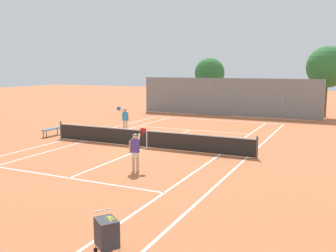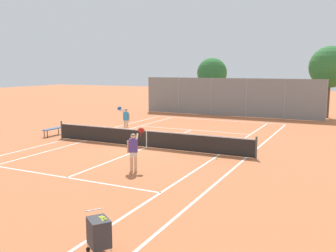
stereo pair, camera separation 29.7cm
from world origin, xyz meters
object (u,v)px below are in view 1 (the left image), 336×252
(player_far_left, at_px, (125,119))
(loose_tennis_ball_1, at_px, (165,125))
(courtside_bench, at_px, (52,130))
(tennis_net, at_px, (147,138))
(tree_behind_right, at_px, (327,68))
(ball_cart, at_px, (107,233))
(loose_tennis_ball_2, at_px, (218,159))
(loose_tennis_ball_0, at_px, (156,123))
(tree_behind_left, at_px, (209,73))
(player_near_side, at_px, (135,150))
(loose_tennis_ball_4, at_px, (114,143))

(player_far_left, distance_m, loose_tennis_ball_1, 4.14)
(loose_tennis_ball_1, distance_m, courtside_bench, 8.39)
(player_far_left, height_order, loose_tennis_ball_1, player_far_left)
(tennis_net, relative_size, tree_behind_right, 1.95)
(tennis_net, distance_m, player_far_left, 5.07)
(ball_cart, height_order, loose_tennis_ball_2, ball_cart)
(loose_tennis_ball_0, relative_size, loose_tennis_ball_1, 1.00)
(player_far_left, relative_size, tree_behind_left, 0.34)
(courtside_bench, bearing_deg, tennis_net, -3.91)
(loose_tennis_ball_2, bearing_deg, loose_tennis_ball_1, 128.83)
(player_near_side, xyz_separation_m, loose_tennis_ball_0, (-5.37, 12.46, -0.89))
(player_far_left, height_order, loose_tennis_ball_2, player_far_left)
(ball_cart, distance_m, loose_tennis_ball_2, 9.88)
(player_near_side, height_order, loose_tennis_ball_1, player_near_side)
(ball_cart, xyz_separation_m, loose_tennis_ball_2, (-0.49, 9.85, -0.50))
(tennis_net, bearing_deg, loose_tennis_ball_2, -12.80)
(player_near_side, bearing_deg, loose_tennis_ball_4, 131.90)
(loose_tennis_ball_2, bearing_deg, tree_behind_left, 110.34)
(player_near_side, distance_m, tree_behind_left, 23.13)
(player_near_side, distance_m, loose_tennis_ball_2, 4.34)
(player_near_side, distance_m, player_far_left, 9.70)
(courtside_bench, bearing_deg, loose_tennis_ball_1, 56.29)
(player_near_side, distance_m, loose_tennis_ball_1, 12.71)
(loose_tennis_ball_2, bearing_deg, player_near_side, -125.25)
(loose_tennis_ball_0, relative_size, courtside_bench, 0.04)
(ball_cart, bearing_deg, loose_tennis_ball_0, 113.78)
(tree_behind_right, bearing_deg, loose_tennis_ball_4, -120.15)
(loose_tennis_ball_1, bearing_deg, courtside_bench, -123.71)
(tennis_net, relative_size, loose_tennis_ball_1, 181.82)
(loose_tennis_ball_2, bearing_deg, courtside_bench, 172.68)
(loose_tennis_ball_4, height_order, tree_behind_right, tree_behind_right)
(tree_behind_left, bearing_deg, tree_behind_right, -2.00)
(ball_cart, height_order, courtside_bench, ball_cart)
(ball_cart, distance_m, tree_behind_left, 30.02)
(player_far_left, xyz_separation_m, courtside_bench, (-3.53, -3.08, -0.52))
(player_far_left, bearing_deg, loose_tennis_ball_1, 73.97)
(player_near_side, bearing_deg, ball_cart, -65.28)
(player_far_left, relative_size, loose_tennis_ball_0, 26.88)
(ball_cart, distance_m, courtside_bench, 16.45)
(ball_cart, distance_m, loose_tennis_ball_4, 12.92)
(tennis_net, distance_m, loose_tennis_ball_0, 8.75)
(loose_tennis_ball_0, height_order, tree_behind_left, tree_behind_left)
(tree_behind_left, xyz_separation_m, tree_behind_right, (10.81, -0.38, 0.51))
(loose_tennis_ball_1, xyz_separation_m, loose_tennis_ball_2, (6.79, -8.44, 0.00))
(loose_tennis_ball_0, distance_m, loose_tennis_ball_4, 8.09)
(player_far_left, height_order, tree_behind_left, tree_behind_left)
(player_far_left, bearing_deg, player_near_side, -55.78)
(tennis_net, bearing_deg, loose_tennis_ball_1, 108.29)
(player_far_left, bearing_deg, ball_cart, -59.77)
(loose_tennis_ball_0, bearing_deg, loose_tennis_ball_2, -48.99)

